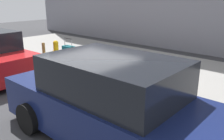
{
  "coord_description": "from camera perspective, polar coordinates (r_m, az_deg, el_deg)",
  "views": [
    {
      "loc": [
        -5.37,
        4.82,
        2.67
      ],
      "look_at": [
        -1.06,
        0.09,
        0.69
      ],
      "focal_mm": 38.56,
      "sensor_mm": 36.0,
      "label": 1
    }
  ],
  "objects": [
    {
      "name": "parked_car_navy_0",
      "position": [
        4.45,
        0.23,
        -8.08
      ],
      "size": [
        4.72,
        2.08,
        1.64
      ],
      "color": "#141E4C",
      "rests_on": "ground_plane"
    },
    {
      "name": "suitcase_maroon_1",
      "position": [
        6.59,
        13.03,
        -2.86
      ],
      "size": [
        0.49,
        0.27,
        0.7
      ],
      "color": "maroon",
      "rests_on": "sidewalk_curb"
    },
    {
      "name": "suitcase_olive_0",
      "position": [
        6.3,
        16.9,
        -3.61
      ],
      "size": [
        0.43,
        0.29,
        1.04
      ],
      "color": "#59601E",
      "rests_on": "sidewalk_curb"
    },
    {
      "name": "suitcase_teal_2",
      "position": [
        6.87,
        9.24,
        -1.92
      ],
      "size": [
        0.45,
        0.23,
        0.91
      ],
      "color": "#0F606B",
      "rests_on": "sidewalk_curb"
    },
    {
      "name": "suitcase_red_3",
      "position": [
        7.03,
        5.09,
        -0.78
      ],
      "size": [
        0.47,
        0.28,
        1.06
      ],
      "color": "red",
      "rests_on": "sidewalk_curb"
    },
    {
      "name": "suitcase_teal_9",
      "position": [
        9.11,
        -10.18,
        3.29
      ],
      "size": [
        0.47,
        0.28,
        1.06
      ],
      "color": "#0F606B",
      "rests_on": "sidewalk_curb"
    },
    {
      "name": "fire_hydrant",
      "position": [
        9.84,
        -13.1,
        4.52
      ],
      "size": [
        0.39,
        0.21,
        0.85
      ],
      "color": "#D89E0C",
      "rests_on": "sidewalk_curb"
    },
    {
      "name": "suitcase_black_4",
      "position": [
        7.37,
        1.71,
        -0.29
      ],
      "size": [
        0.5,
        0.27,
        0.69
      ],
      "color": "black",
      "rests_on": "sidewalk_curb"
    },
    {
      "name": "ground_plane",
      "position": [
        7.7,
        -5.36,
        -3.19
      ],
      "size": [
        40.0,
        40.0,
        0.0
      ],
      "primitive_type": "plane",
      "color": "#333335"
    },
    {
      "name": "suitcase_maroon_8",
      "position": [
        8.79,
        -7.45,
        2.22
      ],
      "size": [
        0.48,
        0.25,
        0.76
      ],
      "color": "maroon",
      "rests_on": "sidewalk_curb"
    },
    {
      "name": "suitcase_navy_5",
      "position": [
        7.75,
        -1.12,
        0.42
      ],
      "size": [
        0.45,
        0.22,
        0.78
      ],
      "color": "navy",
      "rests_on": "sidewalk_curb"
    },
    {
      "name": "sidewalk_curb",
      "position": [
        9.44,
        5.88,
        1.12
      ],
      "size": [
        18.0,
        5.0,
        0.14
      ],
      "primitive_type": "cube",
      "color": "gray",
      "rests_on": "ground_plane"
    },
    {
      "name": "suitcase_olive_7",
      "position": [
        8.42,
        -5.45,
        1.61
      ],
      "size": [
        0.35,
        0.23,
        0.76
      ],
      "color": "#59601E",
      "rests_on": "sidewalk_curb"
    },
    {
      "name": "bollard_post",
      "position": [
        10.33,
        -15.86,
        4.33
      ],
      "size": [
        0.12,
        0.12,
        0.7
      ],
      "primitive_type": "cylinder",
      "color": "brown",
      "rests_on": "sidewalk_curb"
    },
    {
      "name": "suitcase_silver_6",
      "position": [
        8.07,
        -3.58,
        1.32
      ],
      "size": [
        0.38,
        0.28,
        0.85
      ],
      "color": "#9EA0A8",
      "rests_on": "sidewalk_curb"
    }
  ]
}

